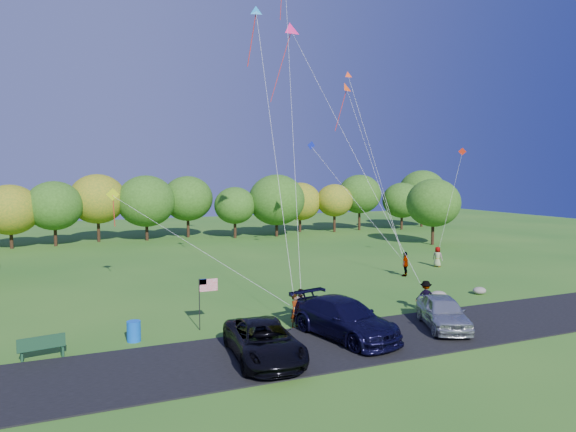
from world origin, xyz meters
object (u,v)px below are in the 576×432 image
object	(u,v)px
minivan_navy	(344,318)
minivan_silver	(443,312)
flyer_b	(301,303)
flyer_c	(426,296)
trash_barrel	(134,331)
minivan_dark	(264,341)
flyer_a	(295,311)
flyer_e	(437,257)
park_bench	(42,347)
flyer_d	(405,264)

from	to	relation	value
minivan_navy	minivan_silver	xyz separation A→B (m)	(5.41, -0.63, -0.09)
flyer_b	flyer_c	xyz separation A→B (m)	(7.15, -1.67, 0.10)
minivan_navy	flyer_c	xyz separation A→B (m)	(6.75, 2.48, -0.08)
flyer_c	trash_barrel	bearing A→B (deg)	20.78
minivan_navy	flyer_c	world-z (taller)	minivan_navy
minivan_dark	minivan_navy	distance (m)	4.79
minivan_dark	minivan_silver	xyz separation A→B (m)	(10.03, 0.66, 0.03)
minivan_dark	flyer_a	distance (m)	4.90
flyer_e	park_bench	world-z (taller)	flyer_e
flyer_d	park_bench	bearing A→B (deg)	-18.21
flyer_a	trash_barrel	xyz separation A→B (m)	(-7.94, 0.98, -0.40)
park_bench	trash_barrel	xyz separation A→B (m)	(3.90, 0.99, -0.08)
flyer_b	flyer_c	size ratio (longest dim) A/B	0.89
minivan_silver	trash_barrel	size ratio (longest dim) A/B	4.94
flyer_e	park_bench	bearing A→B (deg)	81.57
flyer_b	flyer_e	world-z (taller)	flyer_e
minivan_silver	park_bench	bearing A→B (deg)	-166.31
park_bench	trash_barrel	world-z (taller)	park_bench
minivan_navy	flyer_a	size ratio (longest dim) A/B	3.55
minivan_navy	trash_barrel	size ratio (longest dim) A/B	6.47
flyer_e	flyer_d	bearing A→B (deg)	85.90
flyer_b	flyer_e	bearing A→B (deg)	50.54
flyer_c	park_bench	bearing A→B (deg)	24.27
flyer_d	park_bench	xyz separation A→B (m)	(-25.15, -9.04, -0.40)
minivan_dark	flyer_d	world-z (taller)	flyer_d
flyer_c	minivan_dark	bearing A→B (deg)	42.62
flyer_d	park_bench	size ratio (longest dim) A/B	1.01
flyer_d	trash_barrel	bearing A→B (deg)	-17.23
flyer_e	park_bench	size ratio (longest dim) A/B	0.91
flyer_d	park_bench	distance (m)	26.73
minivan_dark	flyer_b	distance (m)	6.88
flyer_c	trash_barrel	xyz separation A→B (m)	(-16.19, 0.98, -0.41)
minivan_navy	flyer_e	xyz separation A→B (m)	(16.79, 13.83, -0.11)
minivan_silver	flyer_a	size ratio (longest dim) A/B	2.71
flyer_e	minivan_dark	bearing A→B (deg)	96.16
flyer_c	trash_barrel	world-z (taller)	flyer_c
minivan_navy	flyer_a	xyz separation A→B (m)	(-1.50, 2.48, -0.09)
flyer_c	minivan_navy	bearing A→B (deg)	44.46
flyer_a	flyer_e	size ratio (longest dim) A/B	1.02
flyer_a	flyer_d	bearing A→B (deg)	-2.54
minivan_silver	flyer_a	distance (m)	7.58
flyer_a	flyer_d	xyz separation A→B (m)	(13.31, 9.03, 0.07)
flyer_c	park_bench	world-z (taller)	flyer_c
minivan_silver	flyer_c	size ratio (longest dim) A/B	2.69
park_bench	flyer_c	bearing A→B (deg)	-9.46
flyer_a	flyer_e	distance (m)	21.52
flyer_b	trash_barrel	size ratio (longest dim) A/B	1.63
flyer_a	park_bench	xyz separation A→B (m)	(-11.84, -0.01, -0.32)
minivan_dark	flyer_b	xyz separation A→B (m)	(4.21, 5.44, -0.06)
flyer_c	park_bench	xyz separation A→B (m)	(-20.09, -0.01, -0.33)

